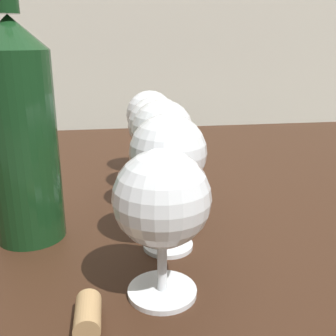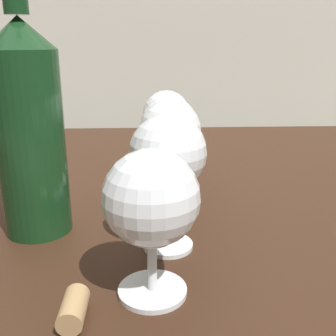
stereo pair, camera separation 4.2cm
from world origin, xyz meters
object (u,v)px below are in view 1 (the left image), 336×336
object	(u,v)px
wine_glass_port	(168,157)
cork	(88,315)
wine_glass_white	(162,134)
wine_bottle	(20,129)
wine_glass_pinot	(150,117)
wine_glass_merlot	(157,128)
wine_glass_chardonnay	(162,201)

from	to	relation	value
wine_glass_port	cork	size ratio (longest dim) A/B	3.66
wine_glass_white	wine_bottle	bearing A→B (deg)	-164.75
wine_glass_pinot	wine_bottle	distance (m)	0.27
wine_glass_merlot	cork	distance (m)	0.33
wine_glass_port	wine_glass_chardonnay	bearing A→B (deg)	-102.03
wine_glass_chardonnay	wine_glass_port	bearing A→B (deg)	77.97
wine_glass_merlot	cork	size ratio (longest dim) A/B	3.51
wine_glass_port	wine_bottle	size ratio (longest dim) A/B	0.46
wine_glass_port	cork	world-z (taller)	wine_glass_port
wine_bottle	wine_glass_port	bearing A→B (deg)	-18.19
wine_glass_white	cork	bearing A→B (deg)	-112.86
wine_glass_port	wine_glass_white	distance (m)	0.10
wine_glass_port	cork	bearing A→B (deg)	-125.05
wine_glass_port	wine_glass_pinot	xyz separation A→B (m)	(0.01, 0.27, -0.01)
cork	wine_bottle	bearing A→B (deg)	113.03
cork	wine_glass_chardonnay	bearing A→B (deg)	27.81
wine_glass_port	wine_bottle	xyz separation A→B (m)	(-0.16, 0.05, 0.02)
wine_glass_merlot	cork	world-z (taller)	wine_glass_merlot
wine_glass_merlot	wine_glass_port	bearing A→B (deg)	-92.99
wine_glass_chardonnay	wine_glass_pinot	bearing A→B (deg)	85.60
wine_glass_white	wine_glass_merlot	bearing A→B (deg)	88.44
wine_glass_white	cork	world-z (taller)	wine_glass_white
wine_glass_pinot	wine_bottle	xyz separation A→B (m)	(-0.17, -0.22, 0.03)
wine_glass_white	wine_glass_merlot	distance (m)	0.08
wine_glass_chardonnay	wine_glass_white	distance (m)	0.18
wine_glass_pinot	wine_glass_chardonnay	bearing A→B (deg)	-94.40
wine_glass_white	wine_glass_merlot	size ratio (longest dim) A/B	1.05
wine_glass_pinot	wine_bottle	bearing A→B (deg)	-127.79
wine_glass_port	cork	xyz separation A→B (m)	(-0.08, -0.12, -0.10)
wine_glass_chardonnay	cork	distance (m)	0.11
wine_glass_port	wine_bottle	distance (m)	0.17
wine_glass_merlot	wine_glass_pinot	size ratio (longest dim) A/B	1.02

